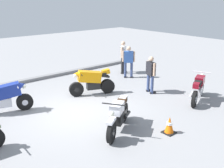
{
  "coord_description": "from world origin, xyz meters",
  "views": [
    {
      "loc": [
        -4.89,
        -7.66,
        3.97
      ],
      "look_at": [
        1.49,
        -0.1,
        0.75
      ],
      "focal_mm": 43.27,
      "sensor_mm": 36.0,
      "label": 1
    }
  ],
  "objects_px": {
    "motorcycle_maroon_cruiser": "(198,89)",
    "person_in_blue_shirt": "(129,60)",
    "motorcycle_blue_sportbike": "(4,97)",
    "person_in_white_shirt": "(123,55)",
    "motorcycle_silver_cruiser": "(119,115)",
    "person_in_black_shirt": "(151,73)",
    "motorcycle_orange_sportbike": "(92,81)",
    "traffic_cone": "(169,125)"
  },
  "relations": [
    {
      "from": "person_in_white_shirt",
      "to": "traffic_cone",
      "type": "height_order",
      "value": "person_in_white_shirt"
    },
    {
      "from": "person_in_black_shirt",
      "to": "traffic_cone",
      "type": "relative_size",
      "value": 3.01
    },
    {
      "from": "person_in_blue_shirt",
      "to": "traffic_cone",
      "type": "bearing_deg",
      "value": -167.77
    },
    {
      "from": "motorcycle_silver_cruiser",
      "to": "traffic_cone",
      "type": "height_order",
      "value": "motorcycle_silver_cruiser"
    },
    {
      "from": "traffic_cone",
      "to": "person_in_black_shirt",
      "type": "bearing_deg",
      "value": 51.37
    },
    {
      "from": "motorcycle_silver_cruiser",
      "to": "motorcycle_maroon_cruiser",
      "type": "relative_size",
      "value": 0.92
    },
    {
      "from": "person_in_blue_shirt",
      "to": "motorcycle_silver_cruiser",
      "type": "bearing_deg",
      "value": 177.2
    },
    {
      "from": "person_in_white_shirt",
      "to": "motorcycle_silver_cruiser",
      "type": "bearing_deg",
      "value": -80.0
    },
    {
      "from": "motorcycle_blue_sportbike",
      "to": "person_in_black_shirt",
      "type": "xyz_separation_m",
      "value": [
        5.52,
        -1.89,
        0.3
      ]
    },
    {
      "from": "motorcycle_blue_sportbike",
      "to": "person_in_white_shirt",
      "type": "relative_size",
      "value": 1.11
    },
    {
      "from": "motorcycle_orange_sportbike",
      "to": "traffic_cone",
      "type": "distance_m",
      "value": 4.28
    },
    {
      "from": "motorcycle_maroon_cruiser",
      "to": "traffic_cone",
      "type": "distance_m",
      "value": 3.14
    },
    {
      "from": "motorcycle_blue_sportbike",
      "to": "motorcycle_orange_sportbike",
      "type": "xyz_separation_m",
      "value": [
        3.47,
        -0.46,
        0.0
      ]
    },
    {
      "from": "motorcycle_maroon_cruiser",
      "to": "traffic_cone",
      "type": "xyz_separation_m",
      "value": [
        -2.98,
        -0.96,
        -0.26
      ]
    },
    {
      "from": "motorcycle_silver_cruiser",
      "to": "person_in_black_shirt",
      "type": "height_order",
      "value": "person_in_black_shirt"
    },
    {
      "from": "motorcycle_silver_cruiser",
      "to": "motorcycle_orange_sportbike",
      "type": "distance_m",
      "value": 3.41
    },
    {
      "from": "person_in_white_shirt",
      "to": "person_in_blue_shirt",
      "type": "relative_size",
      "value": 1.07
    },
    {
      "from": "motorcycle_blue_sportbike",
      "to": "person_in_black_shirt",
      "type": "height_order",
      "value": "person_in_black_shirt"
    },
    {
      "from": "person_in_white_shirt",
      "to": "person_in_blue_shirt",
      "type": "distance_m",
      "value": 0.92
    },
    {
      "from": "motorcycle_maroon_cruiser",
      "to": "person_in_black_shirt",
      "type": "distance_m",
      "value": 2.05
    },
    {
      "from": "motorcycle_blue_sportbike",
      "to": "person_in_white_shirt",
      "type": "distance_m",
      "value": 6.86
    },
    {
      "from": "motorcycle_maroon_cruiser",
      "to": "person_in_white_shirt",
      "type": "distance_m",
      "value": 5.01
    },
    {
      "from": "motorcycle_silver_cruiser",
      "to": "person_in_blue_shirt",
      "type": "bearing_deg",
      "value": -169.66
    },
    {
      "from": "person_in_black_shirt",
      "to": "traffic_cone",
      "type": "distance_m",
      "value": 3.69
    },
    {
      "from": "motorcycle_orange_sportbike",
      "to": "motorcycle_maroon_cruiser",
      "type": "xyz_separation_m",
      "value": [
        2.76,
        -3.31,
        -0.07
      ]
    },
    {
      "from": "person_in_white_shirt",
      "to": "traffic_cone",
      "type": "bearing_deg",
      "value": -67.01
    },
    {
      "from": "person_in_white_shirt",
      "to": "traffic_cone",
      "type": "xyz_separation_m",
      "value": [
        -3.49,
        -5.92,
        -0.74
      ]
    },
    {
      "from": "person_in_black_shirt",
      "to": "person_in_blue_shirt",
      "type": "xyz_separation_m",
      "value": [
        0.84,
        2.24,
        0.01
      ]
    },
    {
      "from": "person_in_black_shirt",
      "to": "traffic_cone",
      "type": "bearing_deg",
      "value": -111.8
    },
    {
      "from": "person_in_blue_shirt",
      "to": "motorcycle_blue_sportbike",
      "type": "bearing_deg",
      "value": 136.92
    },
    {
      "from": "person_in_black_shirt",
      "to": "person_in_white_shirt",
      "type": "bearing_deg",
      "value": 85.14
    },
    {
      "from": "motorcycle_blue_sportbike",
      "to": "person_in_blue_shirt",
      "type": "bearing_deg",
      "value": 19.42
    },
    {
      "from": "motorcycle_silver_cruiser",
      "to": "person_in_blue_shirt",
      "type": "distance_m",
      "value": 5.79
    },
    {
      "from": "motorcycle_silver_cruiser",
      "to": "person_in_white_shirt",
      "type": "distance_m",
      "value": 6.66
    },
    {
      "from": "person_in_black_shirt",
      "to": "person_in_blue_shirt",
      "type": "distance_m",
      "value": 2.4
    },
    {
      "from": "motorcycle_maroon_cruiser",
      "to": "person_in_white_shirt",
      "type": "relative_size",
      "value": 1.14
    },
    {
      "from": "motorcycle_maroon_cruiser",
      "to": "person_in_white_shirt",
      "type": "height_order",
      "value": "person_in_white_shirt"
    },
    {
      "from": "motorcycle_blue_sportbike",
      "to": "person_in_white_shirt",
      "type": "height_order",
      "value": "person_in_white_shirt"
    },
    {
      "from": "person_in_black_shirt",
      "to": "traffic_cone",
      "type": "xyz_separation_m",
      "value": [
        -2.27,
        -2.84,
        -0.64
      ]
    },
    {
      "from": "motorcycle_maroon_cruiser",
      "to": "person_in_black_shirt",
      "type": "xyz_separation_m",
      "value": [
        -0.71,
        1.88,
        0.38
      ]
    },
    {
      "from": "person_in_black_shirt",
      "to": "motorcycle_orange_sportbike",
      "type": "bearing_deg",
      "value": 162.11
    },
    {
      "from": "motorcycle_maroon_cruiser",
      "to": "person_in_blue_shirt",
      "type": "distance_m",
      "value": 4.15
    }
  ]
}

